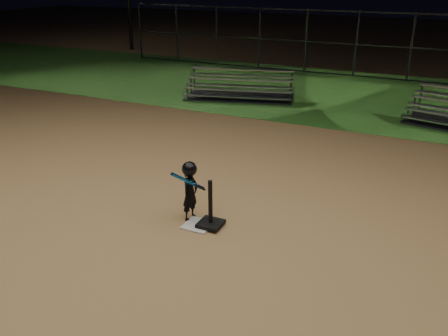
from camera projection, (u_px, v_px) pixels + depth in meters
ground at (198, 226)px, 7.73m from camera, size 80.00×80.00×0.00m
grass_strip at (336, 93)px, 16.06m from camera, size 60.00×8.00×0.01m
home_plate at (198, 225)px, 7.72m from camera, size 0.45×0.45×0.02m
batting_tee at (211, 217)px, 7.63m from camera, size 0.38×0.38×0.80m
child_batter at (190, 189)px, 7.73m from camera, size 0.41×0.59×1.04m
bleacher_left at (240, 92)px, 15.47m from camera, size 3.77×2.50×0.85m
backstop_fence at (356, 44)px, 18.08m from camera, size 20.08×0.08×2.50m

